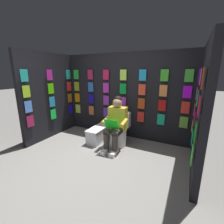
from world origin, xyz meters
The scene contains 7 objects.
ground_plane centered at (0.00, 0.00, 0.00)m, with size 30.00×30.00×0.00m, color gray.
display_wall_back centered at (0.00, -1.74, 1.09)m, with size 3.48×0.14×2.17m.
display_wall_left centered at (-1.74, -0.85, 1.09)m, with size 0.14×1.69×2.17m.
display_wall_right centered at (1.74, -0.85, 1.09)m, with size 0.14×1.69×2.17m.
toilet centered at (-0.13, -1.17, 0.33)m, with size 0.41×0.56×0.77m.
person_reading centered at (-0.14, -0.94, 0.60)m, with size 0.53×0.69×1.19m.
comic_longbox_near centered at (0.42, -1.13, 0.18)m, with size 0.32×0.78×0.36m.
Camera 1 is at (-1.54, 2.02, 1.71)m, focal length 24.95 mm.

